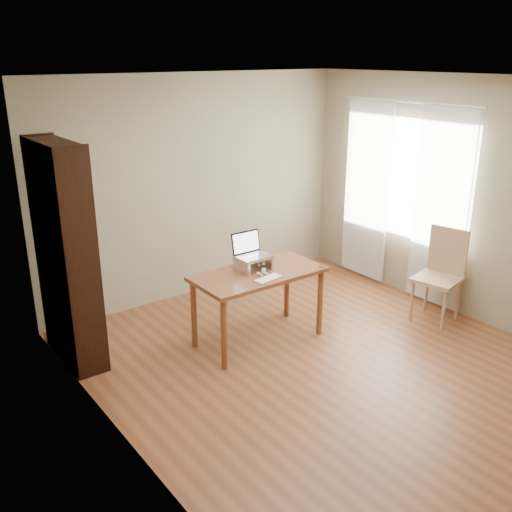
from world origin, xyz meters
The scene contains 10 objects.
room centered at (0.03, 0.01, 1.30)m, with size 4.04×4.54×2.64m.
bookshelf centered at (-1.83, 1.55, 1.05)m, with size 0.30×0.90×2.10m.
curtains centered at (1.92, 0.80, 1.17)m, with size 0.03×1.90×2.25m.
desk centered at (-0.22, 0.77, 0.64)m, with size 1.32×0.66×0.75m.
laptop_stand centered at (-0.22, 0.85, 0.83)m, with size 0.32×0.25×0.13m.
laptop centered at (-0.22, 0.90, 0.94)m, with size 0.33×0.27×0.23m.
keyboard centered at (-0.27, 0.55, 0.76)m, with size 0.32×0.17×0.02m.
coaster centered at (0.40, 0.50, 0.75)m, with size 0.09×0.09×0.01m, color #52331C.
cat centered at (-0.24, 0.88, 0.81)m, with size 0.23×0.47×0.13m.
chair centered at (1.69, -0.02, 0.55)m, with size 0.54×0.54×1.02m.
Camera 1 is at (-3.38, -3.43, 2.80)m, focal length 40.00 mm.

